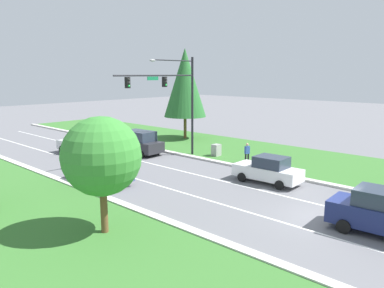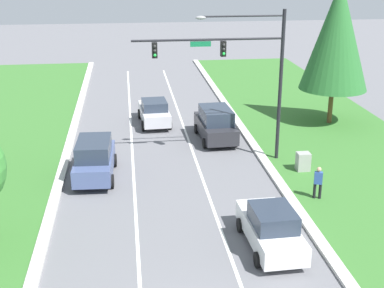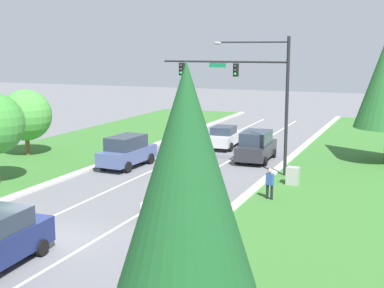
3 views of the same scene
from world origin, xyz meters
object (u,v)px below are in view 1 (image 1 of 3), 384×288
Objects in this scene: charcoal_suv at (139,142)px; pedestrian at (247,152)px; traffic_signal_mast at (173,92)px; slate_blue_suv at (102,166)px; silver_sedan at (80,144)px; white_sedan at (268,170)px; oak_far_left_tree at (102,157)px; conifer_near_right_tree at (185,83)px; utility_cabinet at (216,150)px.

pedestrian is at bearing -72.52° from charcoal_suv.
slate_blue_suv is (-7.97, -1.41, -4.55)m from traffic_signal_mast.
traffic_signal_mast is 9.94m from silver_sedan.
silver_sedan is at bearing 100.16° from white_sedan.
slate_blue_suv reaches higher than white_sedan.
traffic_signal_mast is 1.60× the size of oak_far_left_tree.
conifer_near_right_tree is (12.11, -1.38, 5.25)m from silver_sedan.
slate_blue_suv is 4.44× the size of utility_cabinet.
pedestrian is 0.17× the size of conifer_near_right_tree.
slate_blue_suv is 0.90× the size of oak_far_left_tree.
traffic_signal_mast is 6.00m from charcoal_suv.
traffic_signal_mast is at bearing 148.23° from utility_cabinet.
white_sedan reaches higher than pedestrian.
traffic_signal_mast reaches higher than pedestrian.
traffic_signal_mast is 7.71m from pedestrian.
slate_blue_suv is 18.22m from conifer_near_right_tree.
conifer_near_right_tree is 1.85× the size of oak_far_left_tree.
oak_far_left_tree is (-11.90, 1.09, 2.67)m from white_sedan.
conifer_near_right_tree reaches higher than silver_sedan.
traffic_signal_mast reaches higher than utility_cabinet.
white_sedan reaches higher than silver_sedan.
oak_far_left_tree is at bearing 27.80° from pedestrian.
charcoal_suv is at bearing 88.05° from white_sedan.
slate_blue_suv is at bearing 130.18° from white_sedan.
conifer_near_right_tree reaches higher than charcoal_suv.
conifer_near_right_tree is 25.18m from oak_far_left_tree.
white_sedan is 12.25m from oak_far_left_tree.
traffic_signal_mast is 6.32m from utility_cabinet.
silver_sedan is at bearing 119.64° from traffic_signal_mast.
silver_sedan is 18.19m from oak_far_left_tree.
traffic_signal_mast reaches higher than white_sedan.
utility_cabinet is at bearing -59.07° from charcoal_suv.
traffic_signal_mast is at bearing 12.30° from slate_blue_suv.
oak_far_left_tree is at bearing 172.78° from white_sedan.
oak_far_left_tree is at bearing -146.18° from traffic_signal_mast.
utility_cabinet is (3.19, -1.97, -5.08)m from traffic_signal_mast.
charcoal_suv is 0.90× the size of oak_far_left_tree.
silver_sedan is at bearing 62.77° from oak_far_left_tree.
pedestrian is (-0.44, -3.51, 0.40)m from utility_cabinet.
white_sedan is at bearing -5.25° from oak_far_left_tree.
slate_blue_suv is 9.00m from charcoal_suv.
slate_blue_suv is at bearing 56.81° from oak_far_left_tree.
utility_cabinet is at bearing -119.34° from conifer_near_right_tree.
silver_sedan is (-4.32, 7.59, -4.74)m from traffic_signal_mast.
conifer_near_right_tree reaches higher than utility_cabinet.
pedestrian is at bearing -97.20° from utility_cabinet.
silver_sedan is at bearing -44.64° from pedestrian.
white_sedan is at bearing -81.14° from silver_sedan.
charcoal_suv is at bearing 45.78° from oak_far_left_tree.
conifer_near_right_tree reaches higher than traffic_signal_mast.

